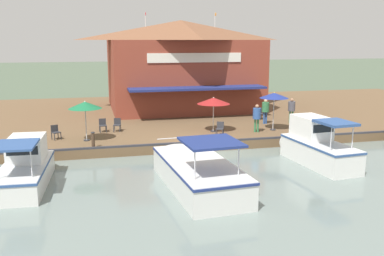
{
  "coord_description": "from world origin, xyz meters",
  "views": [
    {
      "loc": [
        23.0,
        -6.02,
        6.39
      ],
      "look_at": [
        -1.0,
        -0.23,
        1.3
      ],
      "focal_mm": 40.0,
      "sensor_mm": 36.0,
      "label": 1
    }
  ],
  "objects_px": {
    "waterfront_restaurant": "(181,64)",
    "mooring_post": "(93,140)",
    "cafe_chair_far_corner_seat": "(220,128)",
    "cafe_chair_under_first_umbrella": "(261,113)",
    "cafe_chair_facing_river": "(103,125)",
    "motorboat_outer_channel": "(194,169)",
    "cafe_chair_mid_patio": "(56,131)",
    "person_at_quay_edge": "(265,108)",
    "tree_downstream_bank": "(166,59)",
    "person_near_entrance": "(292,107)",
    "cafe_chair_back_row_seat": "(117,124)",
    "patio_umbrella_by_entrance": "(85,105)",
    "tree_upstream_bank": "(185,45)",
    "patio_umbrella_mid_patio_right": "(274,96)",
    "motorboat_far_downstream": "(27,166)",
    "patio_umbrella_near_quay_edge": "(213,101)",
    "motorboat_fourth_along": "(313,145)",
    "person_mid_patio": "(257,115)"
  },
  "relations": [
    {
      "from": "person_at_quay_edge",
      "to": "mooring_post",
      "type": "relative_size",
      "value": 2.0
    },
    {
      "from": "waterfront_restaurant",
      "to": "cafe_chair_mid_patio",
      "type": "distance_m",
      "value": 14.71
    },
    {
      "from": "cafe_chair_facing_river",
      "to": "person_near_entrance",
      "type": "xyz_separation_m",
      "value": [
        -0.02,
        13.17,
        0.63
      ]
    },
    {
      "from": "patio_umbrella_by_entrance",
      "to": "tree_downstream_bank",
      "type": "xyz_separation_m",
      "value": [
        -13.06,
        7.09,
        2.0
      ]
    },
    {
      "from": "patio_umbrella_near_quay_edge",
      "to": "tree_upstream_bank",
      "type": "distance_m",
      "value": 14.25
    },
    {
      "from": "cafe_chair_under_first_umbrella",
      "to": "person_near_entrance",
      "type": "relative_size",
      "value": 0.48
    },
    {
      "from": "person_mid_patio",
      "to": "tree_upstream_bank",
      "type": "xyz_separation_m",
      "value": [
        -14.62,
        -1.43,
        4.16
      ]
    },
    {
      "from": "cafe_chair_facing_river",
      "to": "cafe_chair_far_corner_seat",
      "type": "height_order",
      "value": "same"
    },
    {
      "from": "patio_umbrella_mid_patio_right",
      "to": "motorboat_far_downstream",
      "type": "bearing_deg",
      "value": -68.43
    },
    {
      "from": "patio_umbrella_near_quay_edge",
      "to": "mooring_post",
      "type": "relative_size",
      "value": 2.56
    },
    {
      "from": "patio_umbrella_by_entrance",
      "to": "tree_upstream_bank",
      "type": "xyz_separation_m",
      "value": [
        -14.52,
        9.16,
        3.18
      ]
    },
    {
      "from": "motorboat_outer_channel",
      "to": "cafe_chair_mid_patio",
      "type": "bearing_deg",
      "value": -141.53
    },
    {
      "from": "person_at_quay_edge",
      "to": "motorboat_far_downstream",
      "type": "distance_m",
      "value": 16.83
    },
    {
      "from": "cafe_chair_facing_river",
      "to": "mooring_post",
      "type": "relative_size",
      "value": 0.97
    },
    {
      "from": "motorboat_fourth_along",
      "to": "tree_upstream_bank",
      "type": "distance_m",
      "value": 20.77
    },
    {
      "from": "patio_umbrella_near_quay_edge",
      "to": "person_at_quay_edge",
      "type": "distance_m",
      "value": 4.71
    },
    {
      "from": "mooring_post",
      "to": "cafe_chair_mid_patio",
      "type": "bearing_deg",
      "value": -140.9
    },
    {
      "from": "patio_umbrella_mid_patio_right",
      "to": "mooring_post",
      "type": "height_order",
      "value": "patio_umbrella_mid_patio_right"
    },
    {
      "from": "patio_umbrella_by_entrance",
      "to": "tree_upstream_bank",
      "type": "height_order",
      "value": "tree_upstream_bank"
    },
    {
      "from": "cafe_chair_mid_patio",
      "to": "person_mid_patio",
      "type": "height_order",
      "value": "person_mid_patio"
    },
    {
      "from": "cafe_chair_mid_patio",
      "to": "cafe_chair_under_first_umbrella",
      "type": "distance_m",
      "value": 14.77
    },
    {
      "from": "tree_downstream_bank",
      "to": "patio_umbrella_near_quay_edge",
      "type": "bearing_deg",
      "value": 3.93
    },
    {
      "from": "person_near_entrance",
      "to": "motorboat_far_downstream",
      "type": "height_order",
      "value": "person_near_entrance"
    },
    {
      "from": "person_mid_patio",
      "to": "motorboat_far_downstream",
      "type": "xyz_separation_m",
      "value": [
        5.39,
        -13.19,
        -0.91
      ]
    },
    {
      "from": "waterfront_restaurant",
      "to": "patio_umbrella_near_quay_edge",
      "type": "bearing_deg",
      "value": -0.86
    },
    {
      "from": "patio_umbrella_mid_patio_right",
      "to": "motorboat_fourth_along",
      "type": "xyz_separation_m",
      "value": [
        5.75,
        -0.3,
        -1.9
      ]
    },
    {
      "from": "cafe_chair_mid_patio",
      "to": "cafe_chair_back_row_seat",
      "type": "distance_m",
      "value": 3.97
    },
    {
      "from": "waterfront_restaurant",
      "to": "mooring_post",
      "type": "relative_size",
      "value": 14.37
    },
    {
      "from": "person_near_entrance",
      "to": "motorboat_far_downstream",
      "type": "xyz_separation_m",
      "value": [
        7.79,
        -16.8,
        -0.89
      ]
    },
    {
      "from": "person_at_quay_edge",
      "to": "motorboat_fourth_along",
      "type": "xyz_separation_m",
      "value": [
        7.91,
        -0.67,
        -0.73
      ]
    },
    {
      "from": "motorboat_fourth_along",
      "to": "patio_umbrella_near_quay_edge",
      "type": "bearing_deg",
      "value": -149.69
    },
    {
      "from": "cafe_chair_far_corner_seat",
      "to": "cafe_chair_under_first_umbrella",
      "type": "bearing_deg",
      "value": 135.11
    },
    {
      "from": "motorboat_fourth_along",
      "to": "mooring_post",
      "type": "height_order",
      "value": "motorboat_fourth_along"
    },
    {
      "from": "tree_downstream_bank",
      "to": "motorboat_outer_channel",
      "type": "bearing_deg",
      "value": -6.76
    },
    {
      "from": "cafe_chair_under_first_umbrella",
      "to": "patio_umbrella_near_quay_edge",
      "type": "bearing_deg",
      "value": -53.91
    },
    {
      "from": "person_mid_patio",
      "to": "mooring_post",
      "type": "bearing_deg",
      "value": -80.44
    },
    {
      "from": "cafe_chair_mid_patio",
      "to": "person_mid_patio",
      "type": "relative_size",
      "value": 0.47
    },
    {
      "from": "person_at_quay_edge",
      "to": "tree_downstream_bank",
      "type": "relative_size",
      "value": 0.28
    },
    {
      "from": "person_near_entrance",
      "to": "patio_umbrella_mid_patio_right",
      "type": "bearing_deg",
      "value": -48.23
    },
    {
      "from": "patio_umbrella_by_entrance",
      "to": "motorboat_fourth_along",
      "type": "bearing_deg",
      "value": 64.54
    },
    {
      "from": "cafe_chair_facing_river",
      "to": "motorboat_far_downstream",
      "type": "distance_m",
      "value": 8.58
    },
    {
      "from": "patio_umbrella_mid_patio_right",
      "to": "cafe_chair_far_corner_seat",
      "type": "height_order",
      "value": "patio_umbrella_mid_patio_right"
    },
    {
      "from": "patio_umbrella_mid_patio_right",
      "to": "cafe_chair_mid_patio",
      "type": "height_order",
      "value": "patio_umbrella_mid_patio_right"
    },
    {
      "from": "patio_umbrella_near_quay_edge",
      "to": "cafe_chair_mid_patio",
      "type": "bearing_deg",
      "value": -90.66
    },
    {
      "from": "patio_umbrella_near_quay_edge",
      "to": "motorboat_fourth_along",
      "type": "xyz_separation_m",
      "value": [
        6.22,
        3.63,
        -1.63
      ]
    },
    {
      "from": "cafe_chair_facing_river",
      "to": "person_near_entrance",
      "type": "relative_size",
      "value": 0.48
    },
    {
      "from": "cafe_chair_facing_river",
      "to": "motorboat_outer_channel",
      "type": "bearing_deg",
      "value": 20.86
    },
    {
      "from": "person_mid_patio",
      "to": "tree_upstream_bank",
      "type": "relative_size",
      "value": 0.24
    },
    {
      "from": "patio_umbrella_by_entrance",
      "to": "motorboat_far_downstream",
      "type": "height_order",
      "value": "patio_umbrella_by_entrance"
    },
    {
      "from": "waterfront_restaurant",
      "to": "person_at_quay_edge",
      "type": "bearing_deg",
      "value": 25.22
    }
  ]
}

